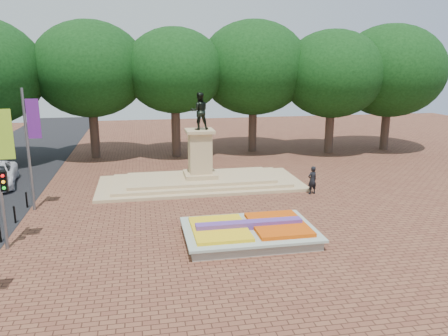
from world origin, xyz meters
TOP-DOWN VIEW (x-y plane):
  - ground at (0.00, 0.00)m, footprint 90.00×90.00m
  - flower_bed at (1.03, -2.00)m, footprint 6.30×4.30m
  - monument at (0.00, 8.00)m, footprint 14.00×6.00m
  - tree_row_back at (2.33, 18.00)m, footprint 44.80×8.80m
  - pedestrian at (6.83, 4.50)m, footprint 0.77×0.62m

SIDE VIEW (x-z plane):
  - ground at x=0.00m, z-range 0.00..0.00m
  - flower_bed at x=1.03m, z-range -0.08..0.83m
  - monument at x=0.00m, z-range -2.32..4.09m
  - pedestrian at x=6.83m, z-range 0.00..1.85m
  - tree_row_back at x=2.33m, z-range 1.46..11.89m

